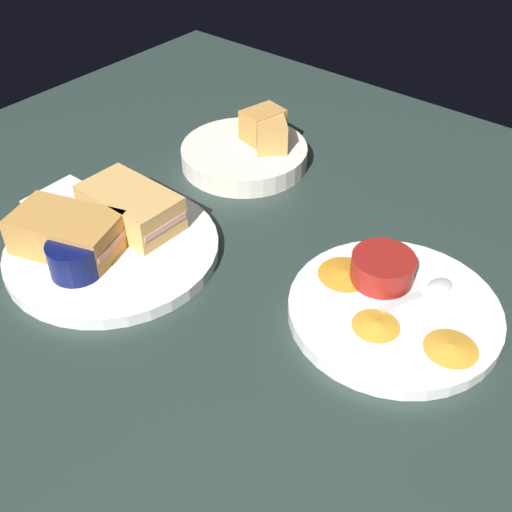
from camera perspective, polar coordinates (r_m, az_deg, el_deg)
The scene contains 12 objects.
ground_plane at distance 83.20cm, azimuth -3.88°, elevation 0.33°, with size 110.00×110.00×3.00cm, color #283833.
plate_sandwich_main at distance 81.88cm, azimuth -12.81°, elevation 0.59°, with size 26.85×26.85×1.60cm, color white.
sandwich_half_near at distance 83.28cm, azimuth -11.26°, elevation 4.35°, with size 13.40×7.86×4.80cm.
sandwich_half_far at distance 80.74cm, azimuth -16.72°, elevation 2.05°, with size 14.81×11.40×4.80cm.
ramekin_dark_sauce at distance 76.93cm, azimuth -16.07°, elevation -0.07°, with size 6.28×6.28×4.16cm.
spoon_by_dark_ramekin at distance 80.42cm, azimuth -13.07°, elevation 0.79°, with size 2.33×9.90×0.80cm.
plate_chips_companion at distance 73.23cm, azimuth 12.37°, elevation -4.87°, with size 24.03×24.03×1.60cm, color white.
ramekin_light_gravy at distance 74.67cm, azimuth 11.38°, elevation -1.00°, with size 7.45×7.45×3.26cm.
spoon_by_gravy_ramekin at distance 75.18cm, azimuth 15.52°, elevation -2.91°, with size 5.22×9.66×0.80cm.
plantain_chip_scatter at distance 71.75cm, azimuth 11.59°, elevation -4.62°, with size 23.00×12.60×0.60cm.
bread_basket_rear at distance 97.50cm, azimuth -0.70°, elevation 9.50°, with size 19.23×19.23×7.72cm.
paper_napkin_folded at distance 93.45cm, azimuth -16.50°, elevation 4.82°, with size 11.00×9.00×0.40cm, color white.
Camera 1 is at (45.06, -46.30, 50.92)cm, focal length 44.27 mm.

